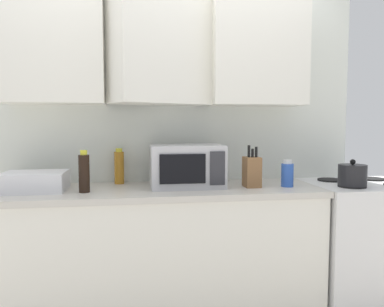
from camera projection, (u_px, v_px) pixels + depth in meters
wall_back_with_cabinets at (158, 88)px, 2.62m from camera, size 2.96×0.58×2.60m
counter_run at (162, 254)px, 2.48m from camera, size 2.09×0.63×0.90m
stove_range at (360, 245)px, 2.68m from camera, size 0.76×0.64×0.91m
kettle at (352, 175)px, 2.47m from camera, size 0.18×0.18×0.17m
microwave at (186, 166)px, 2.49m from camera, size 0.48×0.37×0.28m
dish_rack at (35, 182)px, 2.32m from camera, size 0.38×0.30×0.12m
knife_block at (252, 171)px, 2.47m from camera, size 0.10×0.12×0.28m
bottle_blue_cleaner at (287, 174)px, 2.49m from camera, size 0.08×0.08×0.18m
bottle_soy_dark at (84, 173)px, 2.27m from camera, size 0.07×0.07×0.26m
bottle_amber_vinegar at (119, 167)px, 2.61m from camera, size 0.07×0.07×0.25m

